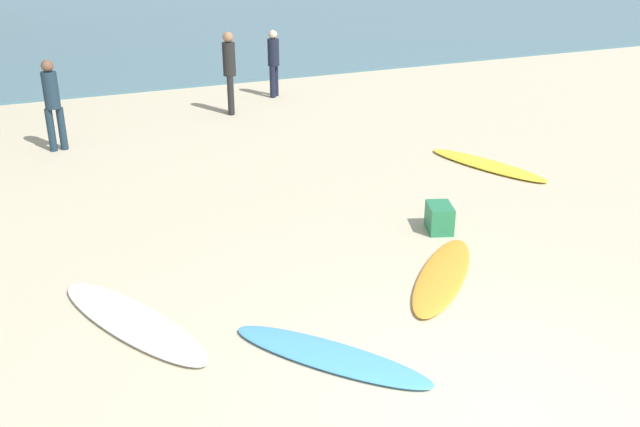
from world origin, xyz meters
TOP-DOWN VIEW (x-y plane):
  - ground_plane at (0.00, 0.00)m, footprint 120.00×120.00m
  - ocean_water at (0.00, 34.16)m, footprint 120.00×40.00m
  - surfboard_1 at (-2.66, 2.92)m, footprint 1.50×2.50m
  - surfboard_2 at (4.07, 5.61)m, footprint 1.20×2.48m
  - surfboard_3 at (0.97, 2.41)m, footprint 1.93×1.91m
  - surfboard_4 at (-1.01, 1.45)m, footprint 1.70×2.02m
  - beachgoer_near at (-2.70, 9.84)m, footprint 0.34×0.31m
  - beachgoer_mid at (2.65, 12.29)m, footprint 0.40×0.40m
  - beachgoer_far at (1.14, 11.11)m, footprint 0.36×0.36m
  - beach_cooler at (1.72, 3.63)m, footprint 0.47×0.56m

SIDE VIEW (x-z plane):
  - ground_plane at x=0.00m, z-range 0.00..0.00m
  - surfboard_4 at x=-1.01m, z-range 0.00..0.07m
  - surfboard_3 at x=0.97m, z-range 0.00..0.08m
  - surfboard_2 at x=4.07m, z-range 0.00..0.08m
  - ocean_water at x=0.00m, z-range 0.00..0.08m
  - surfboard_1 at x=-2.66m, z-range 0.00..0.08m
  - beach_cooler at x=1.72m, z-range 0.00..0.38m
  - beachgoer_mid at x=2.65m, z-range 0.09..1.71m
  - beachgoer_near at x=-2.70m, z-range 0.10..1.80m
  - beachgoer_far at x=1.14m, z-range 0.11..1.93m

